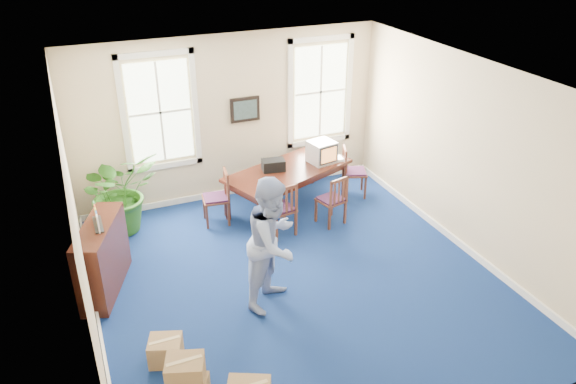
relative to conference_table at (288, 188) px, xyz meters
name	(u,v)px	position (x,y,z in m)	size (l,w,h in m)	color
floor	(297,280)	(-0.79, -2.24, -0.41)	(6.50, 6.50, 0.00)	navy
ceiling	(299,80)	(-0.79, -2.24, 2.79)	(6.50, 6.50, 0.00)	white
wall_back	(230,118)	(-0.79, 1.01, 1.19)	(6.50, 6.50, 0.00)	beige
wall_front	(434,331)	(-0.79, -5.49, 1.19)	(6.50, 6.50, 0.00)	beige
wall_left	(78,231)	(-3.79, -2.24, 1.19)	(6.50, 6.50, 0.00)	beige
wall_right	(468,157)	(2.21, -2.24, 1.19)	(6.50, 6.50, 0.00)	beige
baseboard_back	(234,191)	(-0.79, 0.98, -0.35)	(6.00, 0.04, 0.12)	white
baseboard_left	(99,327)	(-3.76, -2.24, -0.35)	(0.04, 6.50, 0.12)	white
baseboard_right	(453,238)	(2.18, -2.24, -0.35)	(0.04, 6.50, 0.12)	white
window_left	(160,112)	(-2.09, 0.99, 1.49)	(1.40, 0.12, 2.20)	white
window_right	(320,92)	(1.11, 0.99, 1.49)	(1.40, 0.12, 2.20)	white
wall_picture	(245,109)	(-0.49, 0.96, 1.34)	(0.58, 0.06, 0.48)	black
conference_table	(288,188)	(0.00, 0.00, 0.00)	(2.42, 1.10, 0.82)	#3F190F
crt_tv	(322,152)	(0.71, 0.05, 0.62)	(0.46, 0.50, 0.42)	#B7B7BC
game_console	(338,159)	(1.04, 0.00, 0.44)	(0.17, 0.22, 0.05)	white
equipment_bag	(273,165)	(-0.27, 0.05, 0.52)	(0.42, 0.27, 0.21)	black
chair_near_left	(280,208)	(-0.49, -0.82, 0.10)	(0.46, 0.46, 1.02)	brown
chair_near_right	(331,199)	(0.49, -0.82, 0.07)	(0.44, 0.44, 0.97)	brown
chair_end_left	(215,198)	(-1.43, 0.00, 0.09)	(0.45, 0.45, 1.01)	brown
chair_end_right	(354,171)	(1.43, 0.00, 0.10)	(0.46, 0.46, 1.02)	brown
man	(274,242)	(-1.29, -2.53, 0.58)	(0.98, 0.75, 1.99)	#8C9FCE
credenza	(102,257)	(-3.54, -1.29, 0.15)	(0.41, 1.43, 1.12)	#3F190F
brochure_rack	(96,216)	(-3.52, -1.29, 0.86)	(0.12, 0.66, 0.29)	#99999E
potted_plant	(120,192)	(-3.03, 0.42, 0.33)	(1.34, 1.17, 1.49)	#245B17
cardboard_boxes	(200,372)	(-2.76, -3.89, -0.05)	(1.25, 1.25, 0.72)	#9C784C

